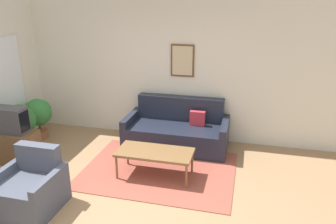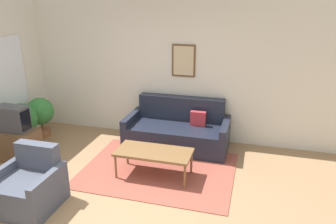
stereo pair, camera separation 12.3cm
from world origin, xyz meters
TOP-DOWN VIEW (x-y plane):
  - ground_plane at (0.00, 0.00)m, footprint 16.00×16.00m
  - area_rug at (0.34, 1.25)m, footprint 2.42×1.81m
  - wall_back at (0.00, 2.70)m, footprint 8.00×0.09m
  - couch at (0.41, 2.23)m, footprint 1.89×0.90m
  - coffee_table at (0.32, 1.07)m, footprint 1.17×0.55m
  - tv_stand at (-2.13, 0.96)m, footprint 0.76×0.44m
  - tv at (-2.13, 0.96)m, footprint 0.54×0.28m
  - armchair at (-1.05, -0.12)m, footprint 0.79×0.76m
  - potted_plant_tall at (-2.20, 1.24)m, footprint 0.57×0.57m
  - potted_plant_by_window at (-2.32, 1.94)m, footprint 0.53×0.53m

SIDE VIEW (x-z plane):
  - ground_plane at x=0.00m, z-range 0.00..0.00m
  - area_rug at x=0.34m, z-range 0.00..0.01m
  - tv_stand at x=-2.13m, z-range 0.00..0.54m
  - armchair at x=-1.05m, z-range -0.13..0.68m
  - couch at x=0.41m, z-range -0.14..0.74m
  - coffee_table at x=0.32m, z-range 0.18..0.61m
  - potted_plant_by_window at x=-2.32m, z-range 0.10..0.90m
  - potted_plant_tall at x=-2.20m, z-range 0.13..1.05m
  - tv at x=-2.13m, z-range 0.54..0.97m
  - wall_back at x=0.00m, z-range 0.00..2.70m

